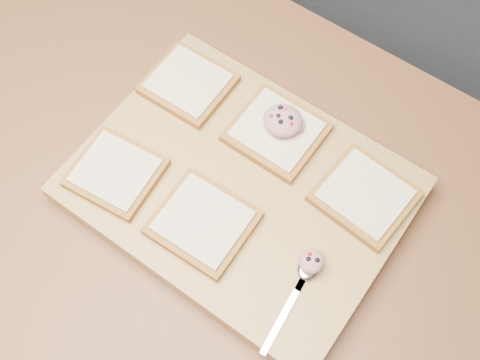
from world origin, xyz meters
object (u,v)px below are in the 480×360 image
Objects in this scene: tuna_salad_dollop at (283,120)px; spoon at (307,272)px; cutting_board at (240,189)px; bread_far_center at (277,132)px.

tuna_salad_dollop reaches higher than spoon.
cutting_board is 0.16m from spoon.
bread_far_center is 0.80× the size of spoon.
bread_far_center is 2.19× the size of tuna_salad_dollop.
spoon is (0.15, -0.15, -0.00)m from bread_far_center.
cutting_board is 2.87× the size of spoon.
tuna_salad_dollop is at bearing 132.37° from spoon.
spoon reaches higher than cutting_board.
tuna_salad_dollop is (0.00, 0.01, 0.02)m from bread_far_center.
bread_far_center is 0.22m from spoon.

